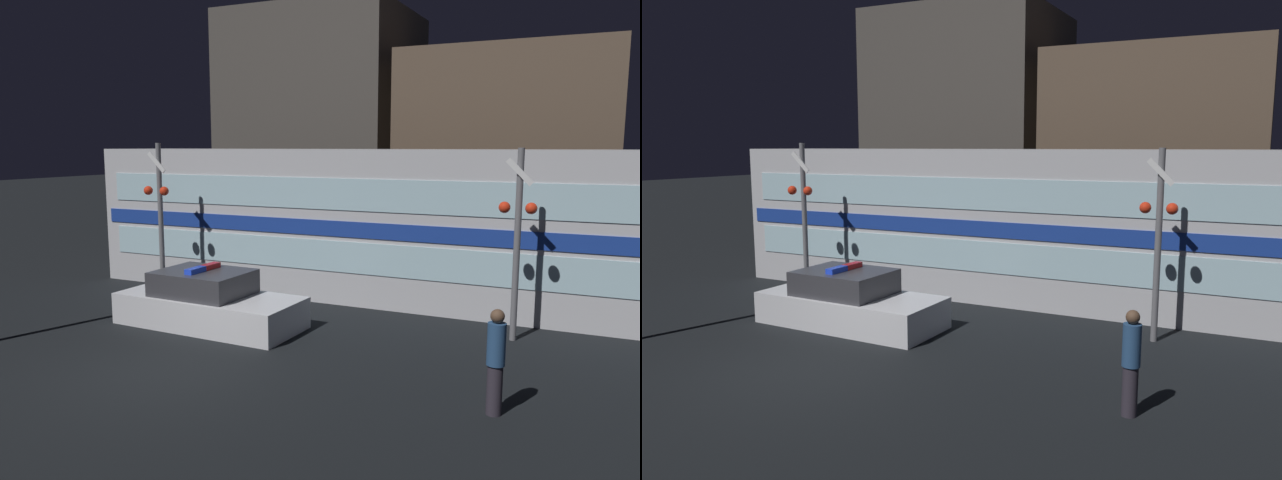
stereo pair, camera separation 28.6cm
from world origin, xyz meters
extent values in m
plane|color=black|center=(0.00, 0.00, 0.00)|extent=(120.00, 120.00, 0.00)
cube|color=silver|center=(2.60, 7.13, 2.02)|extent=(18.86, 2.94, 4.03)
cube|color=#193899|center=(2.60, 5.65, 2.02)|extent=(18.48, 0.03, 0.40)
cube|color=silver|center=(2.60, 5.65, 1.29)|extent=(17.91, 0.02, 0.81)
cube|color=silver|center=(2.60, 5.65, 2.90)|extent=(17.91, 0.02, 0.81)
cube|color=silver|center=(-0.92, 2.68, 0.36)|extent=(4.36, 1.97, 0.72)
cube|color=#333338|center=(-1.09, 2.69, 1.00)|extent=(2.12, 1.68, 0.55)
cube|color=blue|center=(-1.10, 2.41, 1.34)|extent=(0.22, 0.55, 0.12)
cube|color=red|center=(-1.08, 2.96, 1.34)|extent=(0.22, 0.55, 0.12)
cylinder|color=#2D2833|center=(5.89, 0.55, 0.40)|extent=(0.24, 0.24, 0.80)
cylinder|color=navy|center=(5.89, 0.55, 1.13)|extent=(0.28, 0.28, 0.66)
sphere|color=brown|center=(5.89, 0.55, 1.57)|extent=(0.22, 0.22, 0.22)
cylinder|color=slate|center=(5.59, 4.54, 2.04)|extent=(0.14, 0.14, 4.09)
sphere|color=red|center=(5.32, 4.40, 2.86)|extent=(0.24, 0.24, 0.24)
sphere|color=red|center=(5.85, 4.40, 2.86)|extent=(0.24, 0.24, 0.24)
cube|color=white|center=(5.59, 4.45, 3.60)|extent=(0.58, 0.03, 0.58)
cylinder|color=slate|center=(-3.67, 4.38, 2.10)|extent=(0.14, 0.14, 4.20)
sphere|color=red|center=(-3.94, 4.24, 2.94)|extent=(0.24, 0.24, 0.24)
sphere|color=red|center=(-3.41, 4.24, 2.94)|extent=(0.24, 0.24, 0.24)
cube|color=white|center=(-3.67, 4.29, 3.70)|extent=(0.58, 0.03, 0.58)
cube|color=#47423D|center=(-4.39, 16.36, 4.84)|extent=(7.40, 6.51, 9.69)
cube|color=brown|center=(3.81, 14.29, 3.74)|extent=(7.40, 4.12, 7.48)
camera|label=1|loc=(7.37, -8.88, 4.12)|focal=35.00mm
camera|label=2|loc=(7.63, -8.76, 4.12)|focal=35.00mm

